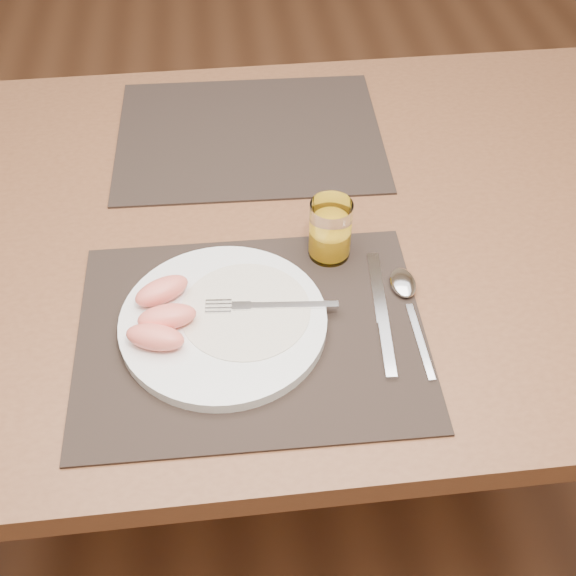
# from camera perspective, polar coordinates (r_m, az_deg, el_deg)

# --- Properties ---
(ground) EXTENTS (5.00, 5.00, 0.00)m
(ground) POSITION_cam_1_polar(r_m,az_deg,el_deg) (1.69, -1.50, -14.04)
(ground) COLOR brown
(ground) RESTS_ON ground
(table) EXTENTS (1.40, 0.90, 0.75)m
(table) POSITION_cam_1_polar(r_m,az_deg,el_deg) (1.15, -2.13, 2.24)
(table) COLOR brown
(table) RESTS_ON ground
(placemat_near) EXTENTS (0.46, 0.36, 0.00)m
(placemat_near) POSITION_cam_1_polar(r_m,az_deg,el_deg) (0.94, -2.90, -3.59)
(placemat_near) COLOR black
(placemat_near) RESTS_ON table
(placemat_far) EXTENTS (0.46, 0.37, 0.00)m
(placemat_far) POSITION_cam_1_polar(r_m,az_deg,el_deg) (1.27, -3.07, 11.98)
(placemat_far) COLOR black
(placemat_far) RESTS_ON table
(plate) EXTENTS (0.27, 0.27, 0.02)m
(plate) POSITION_cam_1_polar(r_m,az_deg,el_deg) (0.94, -5.13, -2.70)
(plate) COLOR white
(plate) RESTS_ON placemat_near
(plate_dressing) EXTENTS (0.17, 0.17, 0.00)m
(plate_dressing) POSITION_cam_1_polar(r_m,az_deg,el_deg) (0.94, -3.38, -1.75)
(plate_dressing) COLOR white
(plate_dressing) RESTS_ON plate
(fork) EXTENTS (0.18, 0.03, 0.00)m
(fork) POSITION_cam_1_polar(r_m,az_deg,el_deg) (0.94, -2.24, -1.42)
(fork) COLOR silver
(fork) RESTS_ON plate
(knife) EXTENTS (0.03, 0.22, 0.01)m
(knife) POSITION_cam_1_polar(r_m,az_deg,el_deg) (0.95, 7.52, -2.71)
(knife) COLOR silver
(knife) RESTS_ON placemat_near
(spoon) EXTENTS (0.04, 0.19, 0.01)m
(spoon) POSITION_cam_1_polar(r_m,az_deg,el_deg) (0.99, 9.26, -0.22)
(spoon) COLOR silver
(spoon) RESTS_ON placemat_near
(juice_glass) EXTENTS (0.06, 0.06, 0.09)m
(juice_glass) POSITION_cam_1_polar(r_m,az_deg,el_deg) (1.01, 3.35, 4.42)
(juice_glass) COLOR white
(juice_glass) RESTS_ON placemat_near
(grapefruit_wedges) EXTENTS (0.09, 0.14, 0.03)m
(grapefruit_wedges) POSITION_cam_1_polar(r_m,az_deg,el_deg) (0.93, -9.98, -2.07)
(grapefruit_wedges) COLOR #F97C65
(grapefruit_wedges) RESTS_ON plate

